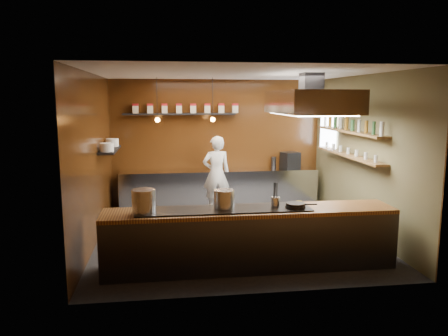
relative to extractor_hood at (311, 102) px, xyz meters
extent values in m
plane|color=black|center=(-1.30, 0.40, -2.51)|extent=(5.00, 5.00, 0.00)
plane|color=#37180A|center=(-1.30, 2.90, -1.01)|extent=(5.00, 0.00, 5.00)
plane|color=#37180A|center=(-3.80, 0.40, -1.01)|extent=(0.00, 5.00, 5.00)
plane|color=brown|center=(1.20, 0.40, -1.01)|extent=(0.00, 5.00, 5.00)
plane|color=silver|center=(-1.30, 0.40, 0.49)|extent=(5.00, 5.00, 0.00)
plane|color=white|center=(1.15, 2.10, -0.61)|extent=(0.00, 1.00, 1.00)
cube|color=silver|center=(-1.30, 2.57, -2.06)|extent=(4.60, 0.65, 0.90)
cube|color=#38383D|center=(-1.30, -1.20, -2.08)|extent=(4.40, 0.70, 0.86)
cube|color=brown|center=(-1.30, -1.20, -1.62)|extent=(4.40, 0.72, 0.06)
cube|color=black|center=(-1.70, -1.20, -1.58)|extent=(2.60, 0.55, 0.02)
cube|color=black|center=(-2.20, 2.76, -0.31)|extent=(2.60, 0.26, 0.04)
cube|color=black|center=(-3.64, 1.40, -0.96)|extent=(0.30, 1.40, 0.04)
cube|color=brown|center=(1.04, 0.70, -0.59)|extent=(0.26, 2.80, 0.04)
cube|color=brown|center=(1.04, 0.70, -1.06)|extent=(0.26, 2.80, 0.04)
cube|color=#38383D|center=(0.00, 0.00, 0.34)|extent=(0.35, 0.35, 0.30)
cube|color=silver|center=(0.00, 0.00, -0.01)|extent=(1.20, 2.00, 0.40)
cube|color=white|center=(0.00, 0.00, -0.22)|extent=(1.00, 1.80, 0.02)
cylinder|color=black|center=(-2.70, 2.10, 0.04)|extent=(0.01, 0.01, 0.90)
sphere|color=orange|center=(-2.70, 2.10, -0.41)|extent=(0.10, 0.10, 0.10)
cylinder|color=black|center=(-1.50, 2.10, 0.04)|extent=(0.01, 0.01, 0.90)
sphere|color=orange|center=(-1.50, 2.10, -0.41)|extent=(0.10, 0.10, 0.10)
cube|color=beige|center=(-3.20, 2.76, -0.20)|extent=(0.13, 0.13, 0.17)
cube|color=maroon|center=(-3.20, 2.76, -0.09)|extent=(0.13, 0.13, 0.05)
cube|color=beige|center=(-2.87, 2.76, -0.20)|extent=(0.13, 0.13, 0.17)
cube|color=maroon|center=(-2.87, 2.76, -0.09)|extent=(0.14, 0.13, 0.05)
cube|color=beige|center=(-2.54, 2.76, -0.20)|extent=(0.13, 0.13, 0.17)
cube|color=maroon|center=(-2.54, 2.76, -0.09)|extent=(0.13, 0.13, 0.05)
cube|color=beige|center=(-2.21, 2.76, -0.20)|extent=(0.13, 0.13, 0.17)
cube|color=maroon|center=(-2.21, 2.76, -0.09)|extent=(0.14, 0.13, 0.05)
cube|color=beige|center=(-1.89, 2.76, -0.20)|extent=(0.13, 0.13, 0.17)
cube|color=maroon|center=(-1.89, 2.76, -0.09)|extent=(0.14, 0.13, 0.05)
cube|color=beige|center=(-1.56, 2.76, -0.20)|extent=(0.13, 0.13, 0.17)
cube|color=maroon|center=(-1.56, 2.76, -0.09)|extent=(0.14, 0.13, 0.05)
cube|color=beige|center=(-1.23, 2.76, -0.20)|extent=(0.13, 0.13, 0.17)
cube|color=maroon|center=(-1.23, 2.76, -0.09)|extent=(0.14, 0.13, 0.05)
cube|color=beige|center=(-0.90, 2.76, -0.20)|extent=(0.13, 0.13, 0.17)
cube|color=maroon|center=(-0.90, 2.76, -0.09)|extent=(0.14, 0.13, 0.05)
cylinder|color=white|center=(-3.64, 0.95, -0.86)|extent=(0.26, 0.26, 0.16)
cylinder|color=white|center=(-3.64, 1.85, -0.86)|extent=(0.26, 0.26, 0.16)
cylinder|color=silver|center=(1.04, -0.60, -0.45)|extent=(0.06, 0.06, 0.24)
cylinder|color=#2D5933|center=(1.04, -0.31, -0.45)|extent=(0.06, 0.06, 0.24)
cylinder|color=#8C601E|center=(1.04, -0.02, -0.45)|extent=(0.06, 0.06, 0.24)
cylinder|color=silver|center=(1.04, 0.27, -0.45)|extent=(0.06, 0.06, 0.24)
cylinder|color=#2D5933|center=(1.04, 0.56, -0.45)|extent=(0.06, 0.06, 0.24)
cylinder|color=#8C601E|center=(1.04, 0.84, -0.45)|extent=(0.06, 0.06, 0.24)
cylinder|color=silver|center=(1.04, 1.13, -0.45)|extent=(0.06, 0.06, 0.24)
cylinder|color=#2D5933|center=(1.04, 1.42, -0.45)|extent=(0.06, 0.06, 0.24)
cylinder|color=#8C601E|center=(1.04, 1.71, -0.45)|extent=(0.06, 0.06, 0.24)
cylinder|color=silver|center=(1.04, 2.00, -0.45)|extent=(0.06, 0.06, 0.24)
cylinder|color=silver|center=(1.04, -0.45, -0.97)|extent=(0.07, 0.07, 0.13)
cylinder|color=silver|center=(1.04, -0.07, -0.97)|extent=(0.07, 0.07, 0.13)
cylinder|color=silver|center=(1.04, 0.32, -0.97)|extent=(0.07, 0.07, 0.13)
cylinder|color=silver|center=(1.04, 0.70, -0.97)|extent=(0.07, 0.07, 0.13)
cylinder|color=silver|center=(1.04, 1.08, -0.97)|extent=(0.07, 0.07, 0.13)
cylinder|color=silver|center=(1.04, 1.47, -0.97)|extent=(0.07, 0.07, 0.13)
cylinder|color=silver|center=(1.04, 1.85, -0.97)|extent=(0.07, 0.07, 0.13)
cylinder|color=#B5B7BC|center=(-2.87, -1.23, -1.40)|extent=(0.38, 0.38, 0.33)
cylinder|color=#B7B9BE|center=(-1.70, -1.20, -1.42)|extent=(0.37, 0.37, 0.28)
cylinder|color=silver|center=(-0.93, -1.24, -1.48)|extent=(0.14, 0.14, 0.16)
cylinder|color=black|center=(-0.63, -1.29, -1.55)|extent=(0.30, 0.30, 0.04)
cylinder|color=black|center=(-0.63, -1.29, -1.51)|extent=(0.28, 0.28, 0.04)
cylinder|color=black|center=(-0.40, -1.33, -1.51)|extent=(0.18, 0.05, 0.02)
cylinder|color=yellow|center=(-0.54, -1.16, -1.54)|extent=(0.13, 0.13, 0.09)
cube|color=black|center=(0.43, 2.65, -1.42)|extent=(0.47, 0.46, 0.38)
imported|color=white|center=(-1.41, 2.24, -1.64)|extent=(0.66, 0.46, 1.73)
camera|label=1|loc=(-2.55, -7.45, 0.07)|focal=35.00mm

